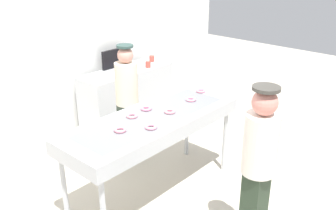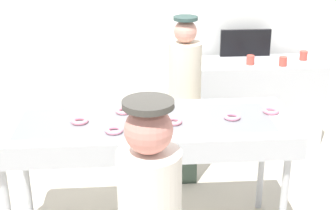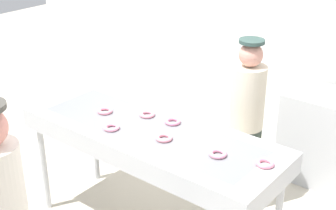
% 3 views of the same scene
% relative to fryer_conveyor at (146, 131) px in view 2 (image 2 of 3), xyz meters
% --- Properties ---
extents(fryer_conveyor, '(2.23, 0.80, 1.03)m').
position_rel_fryer_conveyor_xyz_m(fryer_conveyor, '(0.00, 0.00, 0.00)').
color(fryer_conveyor, '#B7BABF').
rests_on(fryer_conveyor, ground).
extents(strawberry_donut_0, '(0.16, 0.16, 0.03)m').
position_rel_fryer_conveyor_xyz_m(strawberry_donut_0, '(0.65, -0.02, 0.11)').
color(strawberry_donut_0, pink).
rests_on(strawberry_donut_0, fryer_conveyor).
extents(strawberry_donut_1, '(0.15, 0.15, 0.03)m').
position_rel_fryer_conveyor_xyz_m(strawberry_donut_1, '(-0.17, 0.16, 0.11)').
color(strawberry_donut_1, pink).
rests_on(strawberry_donut_1, fryer_conveyor).
extents(strawberry_donut_2, '(0.17, 0.17, 0.03)m').
position_rel_fryer_conveyor_xyz_m(strawberry_donut_2, '(-0.49, -0.01, 0.11)').
color(strawberry_donut_2, pink).
rests_on(strawberry_donut_2, fryer_conveyor).
extents(strawberry_donut_3, '(0.18, 0.18, 0.03)m').
position_rel_fryer_conveyor_xyz_m(strawberry_donut_3, '(0.20, -0.07, 0.11)').
color(strawberry_donut_3, pink).
rests_on(strawberry_donut_3, fryer_conveyor).
extents(strawberry_donut_4, '(0.18, 0.18, 0.03)m').
position_rel_fryer_conveyor_xyz_m(strawberry_donut_4, '(0.08, 0.19, 0.11)').
color(strawberry_donut_4, pink).
rests_on(strawberry_donut_4, fryer_conveyor).
extents(strawberry_donut_5, '(0.17, 0.17, 0.03)m').
position_rel_fryer_conveyor_xyz_m(strawberry_donut_5, '(0.98, 0.07, 0.11)').
color(strawberry_donut_5, pink).
rests_on(strawberry_donut_5, fryer_conveyor).
extents(strawberry_donut_6, '(0.16, 0.16, 0.03)m').
position_rel_fryer_conveyor_xyz_m(strawberry_donut_6, '(-0.23, -0.20, 0.11)').
color(strawberry_donut_6, pink).
rests_on(strawberry_donut_6, fryer_conveyor).
extents(worker_baker, '(0.30, 0.30, 1.64)m').
position_rel_fryer_conveyor_xyz_m(worker_baker, '(0.39, 0.86, -0.04)').
color(worker_baker, '#2D3A2F').
rests_on(worker_baker, ground).
extents(prep_counter, '(1.65, 0.57, 0.93)m').
position_rel_fryer_conveyor_xyz_m(prep_counter, '(1.22, 1.78, -0.48)').
color(prep_counter, '#B7BABF').
rests_on(prep_counter, ground).
extents(paper_cup_0, '(0.09, 0.09, 0.10)m').
position_rel_fryer_conveyor_xyz_m(paper_cup_0, '(1.20, 1.68, 0.04)').
color(paper_cup_0, '#CC4C3F').
rests_on(paper_cup_0, prep_counter).
extents(paper_cup_1, '(0.09, 0.09, 0.10)m').
position_rel_fryer_conveyor_xyz_m(paper_cup_1, '(1.54, 1.60, 0.04)').
color(paper_cup_1, '#CC4C3F').
rests_on(paper_cup_1, prep_counter).
extents(paper_cup_2, '(0.09, 0.09, 0.10)m').
position_rel_fryer_conveyor_xyz_m(paper_cup_2, '(1.84, 1.80, 0.04)').
color(paper_cup_2, '#CC4C3F').
rests_on(paper_cup_2, prep_counter).
extents(menu_display, '(0.58, 0.04, 0.31)m').
position_rel_fryer_conveyor_xyz_m(menu_display, '(1.22, 2.01, 0.14)').
color(menu_display, black).
rests_on(menu_display, prep_counter).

